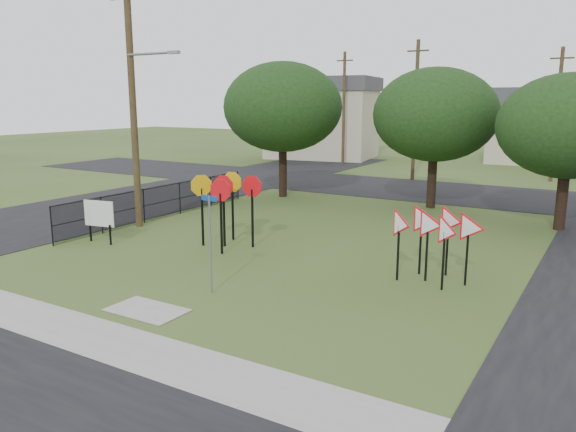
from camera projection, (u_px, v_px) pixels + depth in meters
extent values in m
plane|color=#354E1D|center=(207.00, 284.00, 16.30)|extent=(140.00, 140.00, 0.00)
cube|color=gray|center=(90.00, 335.00, 12.78)|extent=(30.00, 1.60, 0.02)
cube|color=#354E1D|center=(43.00, 355.00, 11.77)|extent=(30.00, 0.80, 0.02)
cube|color=black|center=(152.00, 197.00, 30.74)|extent=(8.00, 50.00, 0.02)
cube|color=black|center=(423.00, 190.00, 33.08)|extent=(60.00, 8.00, 0.02)
cube|color=gray|center=(147.00, 310.00, 14.29)|extent=(2.00, 1.20, 0.02)
cylinder|color=gray|center=(210.00, 245.00, 15.33)|extent=(0.05, 0.05, 2.74)
cube|color=navy|center=(209.00, 198.00, 15.06)|extent=(0.57, 0.06, 0.15)
cube|color=black|center=(224.00, 218.00, 20.32)|extent=(0.06, 0.06, 2.13)
cube|color=black|center=(252.00, 219.00, 20.20)|extent=(0.06, 0.06, 2.13)
cube|color=black|center=(221.00, 224.00, 19.34)|extent=(0.06, 0.06, 2.13)
cube|color=black|center=(202.00, 217.00, 20.43)|extent=(0.06, 0.06, 2.13)
cube|color=black|center=(233.00, 212.00, 21.29)|extent=(0.06, 0.06, 2.13)
cube|color=black|center=(398.00, 253.00, 16.53)|extent=(0.06, 0.06, 1.67)
cube|color=black|center=(427.00, 254.00, 16.47)|extent=(0.06, 0.06, 1.67)
cube|color=black|center=(443.00, 261.00, 15.67)|extent=(0.06, 0.06, 1.67)
cube|color=black|center=(420.00, 248.00, 17.12)|extent=(0.06, 0.06, 1.67)
cube|color=black|center=(447.00, 249.00, 16.98)|extent=(0.06, 0.06, 1.67)
cube|color=black|center=(467.00, 257.00, 16.06)|extent=(0.06, 0.06, 1.67)
cube|color=black|center=(91.00, 231.00, 21.20)|extent=(0.05, 0.05, 0.75)
cube|color=black|center=(110.00, 235.00, 20.66)|extent=(0.05, 0.05, 0.75)
cube|color=silver|center=(99.00, 214.00, 20.77)|extent=(1.27, 0.27, 0.97)
cylinder|color=#4C3B23|center=(133.00, 106.00, 22.74)|extent=(0.28, 0.28, 10.00)
cylinder|color=gray|center=(150.00, 54.00, 21.64)|extent=(2.40, 0.10, 0.10)
cube|color=gray|center=(174.00, 52.00, 21.03)|extent=(0.50, 0.18, 0.12)
cylinder|color=#4C3B23|center=(415.00, 111.00, 36.52)|extent=(0.24, 0.24, 9.00)
cube|color=#4C3B23|center=(418.00, 51.00, 35.75)|extent=(1.40, 0.10, 0.10)
cylinder|color=#4C3B23|center=(557.00, 116.00, 35.89)|extent=(0.24, 0.24, 8.50)
cube|color=#4C3B23|center=(562.00, 58.00, 35.16)|extent=(1.40, 0.10, 0.10)
cylinder|color=#4C3B23|center=(344.00, 109.00, 45.59)|extent=(0.24, 0.24, 9.00)
cube|color=#4C3B23|center=(345.00, 61.00, 44.82)|extent=(1.40, 0.10, 0.10)
cylinder|color=black|center=(52.00, 226.00, 20.40)|extent=(0.05, 0.05, 1.50)
cylinder|color=black|center=(102.00, 215.00, 22.33)|extent=(0.05, 0.05, 1.50)
cylinder|color=black|center=(144.00, 206.00, 24.26)|extent=(0.05, 0.05, 1.50)
cylinder|color=black|center=(180.00, 198.00, 26.19)|extent=(0.05, 0.05, 1.50)
cylinder|color=black|center=(211.00, 191.00, 28.12)|extent=(0.05, 0.05, 1.50)
cylinder|color=black|center=(238.00, 185.00, 30.05)|extent=(0.05, 0.05, 1.50)
cube|color=black|center=(162.00, 186.00, 25.08)|extent=(0.03, 11.50, 0.03)
cube|color=black|center=(163.00, 202.00, 25.23)|extent=(0.03, 11.50, 0.03)
cube|color=black|center=(163.00, 202.00, 25.23)|extent=(0.01, 11.50, 1.50)
cube|color=beige|center=(323.00, 125.00, 51.27)|extent=(10.08, 8.46, 6.00)
cube|color=#424247|center=(323.00, 84.00, 50.54)|extent=(10.58, 8.88, 1.20)
cube|color=beige|center=(545.00, 133.00, 47.32)|extent=(8.00, 8.00, 5.00)
cube|color=#424247|center=(548.00, 95.00, 46.69)|extent=(8.40, 8.40, 1.20)
cylinder|color=black|center=(283.00, 173.00, 30.80)|extent=(0.44, 0.44, 2.62)
ellipsoid|color=black|center=(283.00, 107.00, 30.08)|extent=(6.40, 6.40, 4.80)
cylinder|color=black|center=(432.00, 183.00, 27.62)|extent=(0.44, 0.44, 2.45)
ellipsoid|color=black|center=(435.00, 115.00, 26.94)|extent=(6.00, 6.00, 4.50)
cylinder|color=black|center=(561.00, 202.00, 22.94)|extent=(0.44, 0.44, 2.27)
ellipsoid|color=black|center=(569.00, 126.00, 22.30)|extent=(5.60, 5.60, 4.20)
cylinder|color=black|center=(281.00, 144.00, 49.25)|extent=(0.44, 0.44, 2.80)
ellipsoid|color=black|center=(281.00, 100.00, 48.48)|extent=(6.80, 6.80, 5.10)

